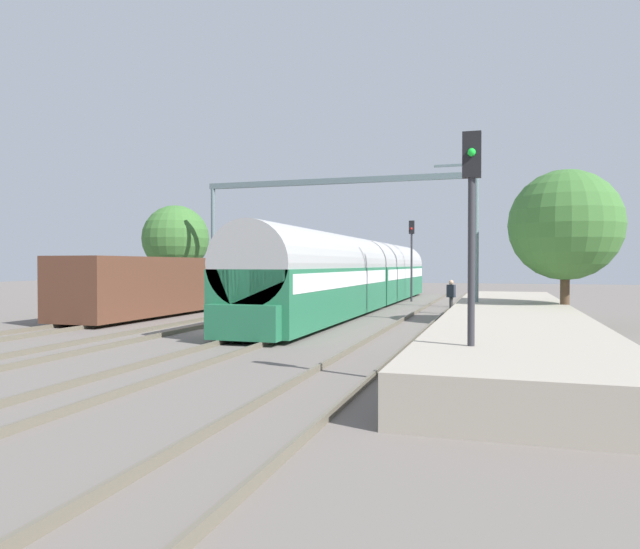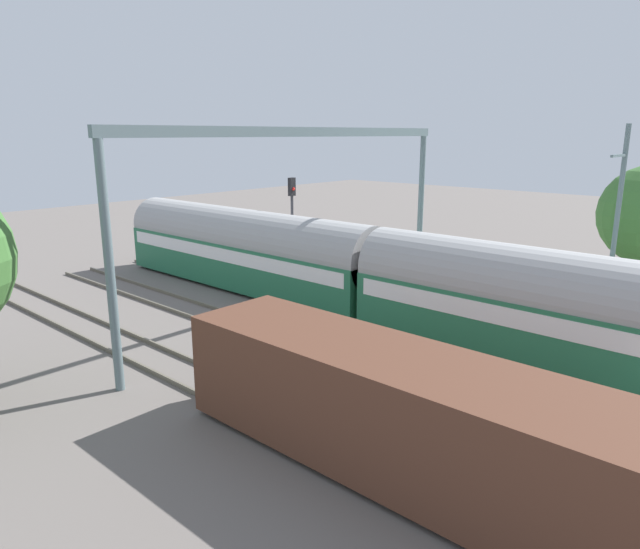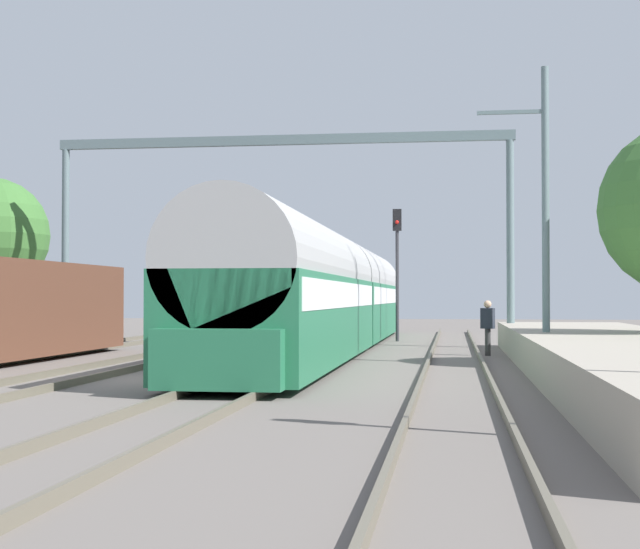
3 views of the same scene
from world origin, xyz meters
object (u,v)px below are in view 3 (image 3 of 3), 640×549
at_px(passenger_train, 331,293).
at_px(railway_signal_far, 397,257).
at_px(catenary_gantry, 281,187).
at_px(person_crossing, 488,323).

distance_m(passenger_train, railway_signal_far, 7.14).
height_order(passenger_train, railway_signal_far, railway_signal_far).
bearing_deg(passenger_train, catenary_gantry, 138.06).
bearing_deg(railway_signal_far, person_crossing, -70.43).
bearing_deg(catenary_gantry, person_crossing, -32.12).
xyz_separation_m(person_crossing, railway_signal_far, (-3.36, 9.45, 2.45)).
height_order(passenger_train, person_crossing, passenger_train).
relative_size(railway_signal_far, catenary_gantry, 0.32).
xyz_separation_m(person_crossing, catenary_gantry, (-7.41, 4.65, 4.91)).
height_order(passenger_train, catenary_gantry, catenary_gantry).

